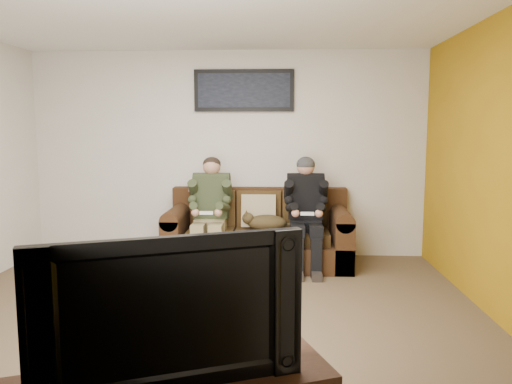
# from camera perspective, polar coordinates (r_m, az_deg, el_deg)

# --- Properties ---
(floor) EXTENTS (5.00, 5.00, 0.00)m
(floor) POSITION_cam_1_polar(r_m,az_deg,el_deg) (4.46, -6.16, -14.15)
(floor) COLOR brown
(floor) RESTS_ON ground
(ceiling) EXTENTS (5.00, 5.00, 0.00)m
(ceiling) POSITION_cam_1_polar(r_m,az_deg,el_deg) (4.27, -6.66, 20.43)
(ceiling) COLOR silver
(ceiling) RESTS_ON ground
(wall_back) EXTENTS (5.00, 0.00, 5.00)m
(wall_back) POSITION_cam_1_polar(r_m,az_deg,el_deg) (6.39, -3.19, 4.31)
(wall_back) COLOR beige
(wall_back) RESTS_ON ground
(wall_front) EXTENTS (5.00, 0.00, 5.00)m
(wall_front) POSITION_cam_1_polar(r_m,az_deg,el_deg) (1.99, -16.72, -2.31)
(wall_front) COLOR beige
(wall_front) RESTS_ON ground
(wall_right) EXTENTS (0.00, 4.50, 4.50)m
(wall_right) POSITION_cam_1_polar(r_m,az_deg,el_deg) (4.50, 26.85, 2.35)
(wall_right) COLOR beige
(wall_right) RESTS_ON ground
(accent_wall_right) EXTENTS (0.00, 4.50, 4.50)m
(accent_wall_right) POSITION_cam_1_polar(r_m,az_deg,el_deg) (4.50, 26.74, 2.36)
(accent_wall_right) COLOR #A47710
(accent_wall_right) RESTS_ON ground
(sofa) EXTENTS (2.18, 0.94, 0.89)m
(sofa) POSITION_cam_1_polar(r_m,az_deg,el_deg) (6.07, 0.29, -5.02)
(sofa) COLOR #382010
(sofa) RESTS_ON ground
(throw_pillow) EXTENTS (0.42, 0.20, 0.41)m
(throw_pillow) POSITION_cam_1_polar(r_m,az_deg,el_deg) (6.06, 0.31, -2.19)
(throw_pillow) COLOR tan
(throw_pillow) RESTS_ON sofa
(throw_blanket) EXTENTS (0.44, 0.22, 0.08)m
(throw_blanket) POSITION_cam_1_polar(r_m,az_deg,el_deg) (6.31, -5.59, 0.51)
(throw_blanket) COLOR gray
(throw_blanket) RESTS_ON sofa
(person_left) EXTENTS (0.51, 0.87, 1.29)m
(person_left) POSITION_cam_1_polar(r_m,az_deg,el_deg) (5.87, -5.26, -1.61)
(person_left) COLOR #897C55
(person_left) RESTS_ON sofa
(person_right) EXTENTS (0.51, 0.86, 1.30)m
(person_right) POSITION_cam_1_polar(r_m,az_deg,el_deg) (5.82, 5.73, -1.65)
(person_right) COLOR black
(person_right) RESTS_ON sofa
(cat) EXTENTS (0.66, 0.26, 0.24)m
(cat) POSITION_cam_1_polar(r_m,az_deg,el_deg) (5.86, 1.06, -3.48)
(cat) COLOR #4D3D1E
(cat) RESTS_ON sofa
(framed_poster) EXTENTS (1.25, 0.05, 0.52)m
(framed_poster) POSITION_cam_1_polar(r_m,az_deg,el_deg) (6.35, -1.39, 11.52)
(framed_poster) COLOR black
(framed_poster) RESTS_ON wall_back
(television) EXTENTS (1.17, 0.58, 0.69)m
(television) POSITION_cam_1_polar(r_m,az_deg,el_deg) (2.35, -10.14, -12.68)
(television) COLOR black
(television) RESTS_ON tv_stand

